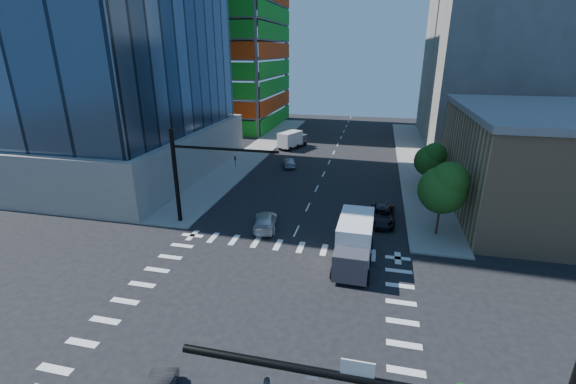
# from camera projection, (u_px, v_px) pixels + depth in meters

# --- Properties ---
(ground) EXTENTS (160.00, 160.00, 0.00)m
(ground) POSITION_uv_depth(u_px,v_px,m) (258.00, 311.00, 24.72)
(ground) COLOR black
(ground) RESTS_ON ground
(road_markings) EXTENTS (20.00, 20.00, 0.01)m
(road_markings) POSITION_uv_depth(u_px,v_px,m) (258.00, 311.00, 24.72)
(road_markings) COLOR silver
(road_markings) RESTS_ON ground
(sidewalk_ne) EXTENTS (5.00, 60.00, 0.15)m
(sidewalk_ne) POSITION_uv_depth(u_px,v_px,m) (414.00, 160.00, 58.62)
(sidewalk_ne) COLOR gray
(sidewalk_ne) RESTS_ON ground
(sidewalk_nw) EXTENTS (5.00, 60.00, 0.15)m
(sidewalk_nw) POSITION_uv_depth(u_px,v_px,m) (257.00, 151.00, 63.90)
(sidewalk_nw) COLOR gray
(sidewalk_nw) RESTS_ON ground
(construction_building) EXTENTS (25.16, 34.50, 70.60)m
(construction_building) POSITION_uv_depth(u_px,v_px,m) (216.00, 4.00, 78.60)
(construction_building) COLOR slate
(construction_building) RESTS_ON ground
(commercial_building) EXTENTS (20.50, 22.50, 10.60)m
(commercial_building) POSITION_uv_depth(u_px,v_px,m) (567.00, 164.00, 37.72)
(commercial_building) COLOR tan
(commercial_building) RESTS_ON ground
(bg_building_ne) EXTENTS (24.00, 30.00, 28.00)m
(bg_building_ne) POSITION_uv_depth(u_px,v_px,m) (507.00, 61.00, 64.45)
(bg_building_ne) COLOR #605B56
(bg_building_ne) RESTS_ON ground
(signal_mast_nw) EXTENTS (10.20, 0.40, 9.00)m
(signal_mast_nw) POSITION_uv_depth(u_px,v_px,m) (190.00, 169.00, 35.44)
(signal_mast_nw) COLOR black
(signal_mast_nw) RESTS_ON sidewalk_nw
(tree_south) EXTENTS (4.16, 4.16, 6.82)m
(tree_south) POSITION_uv_depth(u_px,v_px,m) (445.00, 187.00, 33.14)
(tree_south) COLOR #382316
(tree_south) RESTS_ON sidewalk_ne
(tree_north) EXTENTS (3.54, 3.52, 5.78)m
(tree_north) POSITION_uv_depth(u_px,v_px,m) (431.00, 159.00, 44.29)
(tree_north) COLOR #382316
(tree_north) RESTS_ON sidewalk_ne
(car_nb_far) EXTENTS (2.52, 5.28, 1.45)m
(car_nb_far) POSITION_uv_depth(u_px,v_px,m) (382.00, 215.00, 37.32)
(car_nb_far) COLOR black
(car_nb_far) RESTS_ON ground
(car_sb_near) EXTENTS (2.96, 5.20, 1.42)m
(car_sb_near) POSITION_uv_depth(u_px,v_px,m) (265.00, 221.00, 36.09)
(car_sb_near) COLOR silver
(car_sb_near) RESTS_ON ground
(car_sb_mid) EXTENTS (2.77, 4.30, 1.36)m
(car_sb_mid) POSITION_uv_depth(u_px,v_px,m) (289.00, 162.00, 55.15)
(car_sb_mid) COLOR #B3B4BB
(car_sb_mid) RESTS_ON ground
(box_truck_near) EXTENTS (2.93, 6.62, 3.44)m
(box_truck_near) POSITION_uv_depth(u_px,v_px,m) (354.00, 246.00, 29.69)
(box_truck_near) COLOR black
(box_truck_near) RESTS_ON ground
(box_truck_far) EXTENTS (4.26, 6.01, 2.90)m
(box_truck_far) POSITION_uv_depth(u_px,v_px,m) (293.00, 141.00, 65.65)
(box_truck_far) COLOR black
(box_truck_far) RESTS_ON ground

